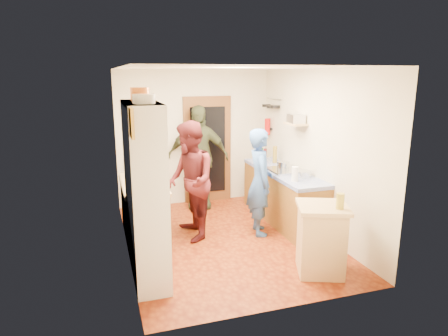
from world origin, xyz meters
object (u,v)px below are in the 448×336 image
right_counter_base (283,197)px  person_hob (262,182)px  island_base (321,241)px  person_back (199,157)px  person_left (191,180)px  hutch_body (145,193)px

right_counter_base → person_hob: (-0.58, -0.44, 0.43)m
island_base → person_back: 3.19m
person_hob → person_left: person_left is taller
hutch_body → right_counter_base: (2.50, 1.30, -0.68)m
right_counter_base → person_hob: size_ratio=1.29×
person_hob → person_left: (-1.10, 0.21, 0.07)m
person_left → person_back: bearing=160.6°
person_hob → person_back: size_ratio=0.87×
person_left → person_back: 1.47m
island_base → person_hob: 1.51m
person_back → right_counter_base: bearing=-29.4°
hutch_body → person_back: hutch_body is taller
person_hob → person_back: (-0.62, 1.59, 0.13)m
hutch_body → right_counter_base: bearing=27.5°
person_hob → person_left: 1.12m
right_counter_base → person_back: person_back is taller
person_left → island_base: bearing=38.1°
person_left → person_hob: bearing=78.7°
island_base → person_back: person_back is taller
island_base → person_left: (-1.31, 1.64, 0.49)m
right_counter_base → person_hob: bearing=-142.8°
right_counter_base → island_base: size_ratio=2.56×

